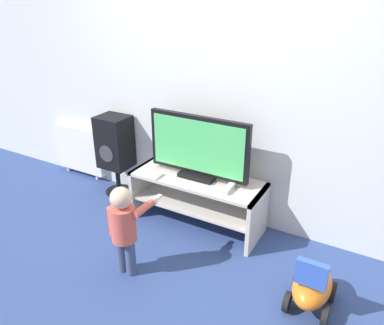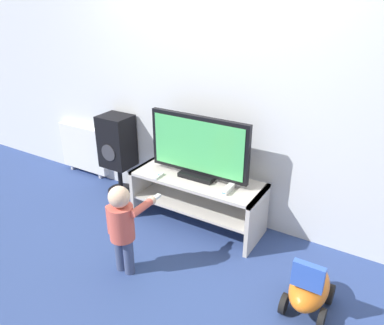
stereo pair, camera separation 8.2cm
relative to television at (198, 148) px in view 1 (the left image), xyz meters
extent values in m
plane|color=navy|center=(0.00, -0.26, -0.80)|extent=(16.00, 16.00, 0.00)
cube|color=silver|center=(0.00, 0.29, 0.50)|extent=(10.00, 0.06, 2.60)
cube|color=beige|center=(0.00, -0.02, -0.31)|extent=(1.26, 0.47, 0.03)
cube|color=beige|center=(0.00, -0.02, -0.57)|extent=(1.22, 0.43, 0.02)
cube|color=beige|center=(-0.61, -0.02, -0.54)|extent=(0.04, 0.47, 0.50)
cube|color=beige|center=(0.61, -0.02, -0.54)|extent=(0.04, 0.47, 0.50)
cube|color=black|center=(0.00, 0.00, -0.27)|extent=(0.34, 0.20, 0.04)
cube|color=black|center=(0.00, 0.00, 0.03)|extent=(0.98, 0.05, 0.55)
cube|color=#4CBF66|center=(0.00, -0.03, 0.03)|extent=(0.91, 0.01, 0.48)
cube|color=white|center=(0.36, -0.11, -0.27)|extent=(0.05, 0.17, 0.04)
cube|color=#3F8CE5|center=(0.36, -0.19, -0.27)|extent=(0.03, 0.00, 0.01)
cube|color=white|center=(-0.31, -0.19, -0.28)|extent=(0.04, 0.13, 0.02)
cylinder|color=#337FD8|center=(-0.31, -0.19, -0.27)|extent=(0.01, 0.01, 0.00)
cylinder|color=#3F4C72|center=(-0.20, -0.91, -0.64)|extent=(0.08, 0.08, 0.32)
cylinder|color=#3F4C72|center=(-0.11, -0.91, -0.64)|extent=(0.08, 0.08, 0.32)
cylinder|color=#D1594C|center=(-0.16, -0.91, -0.33)|extent=(0.20, 0.20, 0.29)
sphere|color=beige|center=(-0.16, -0.91, -0.11)|extent=(0.17, 0.17, 0.17)
cylinder|color=#D1594C|center=(-0.27, -0.91, -0.35)|extent=(0.06, 0.06, 0.24)
cylinder|color=#D1594C|center=(-0.04, -0.79, -0.22)|extent=(0.06, 0.24, 0.06)
sphere|color=beige|center=(-0.04, -0.67, -0.22)|extent=(0.07, 0.07, 0.07)
cube|color=white|center=(-0.04, -0.63, -0.22)|extent=(0.03, 0.13, 0.02)
cylinder|color=black|center=(-1.08, 0.10, -0.79)|extent=(0.30, 0.30, 0.02)
cylinder|color=black|center=(-1.08, 0.10, -0.63)|extent=(0.05, 0.05, 0.33)
cube|color=black|center=(-1.08, 0.10, -0.18)|extent=(0.33, 0.29, 0.57)
cylinder|color=#38383D|center=(-1.08, -0.05, -0.27)|extent=(0.18, 0.01, 0.18)
ellipsoid|color=orange|center=(1.22, -0.53, -0.62)|extent=(0.26, 0.47, 0.21)
cube|color=blue|center=(1.22, -0.66, -0.42)|extent=(0.21, 0.05, 0.19)
cylinder|color=black|center=(1.09, -0.40, -0.72)|extent=(0.04, 0.15, 0.15)
cylinder|color=black|center=(1.35, -0.40, -0.72)|extent=(0.04, 0.15, 0.15)
cylinder|color=black|center=(1.09, -0.66, -0.72)|extent=(0.04, 0.15, 0.15)
cylinder|color=black|center=(1.35, -0.66, -0.72)|extent=(0.04, 0.15, 0.15)
cube|color=white|center=(-1.75, 0.22, -0.46)|extent=(0.69, 0.08, 0.56)
cube|color=silver|center=(-1.99, 0.22, -0.77)|extent=(0.03, 0.05, 0.06)
cube|color=silver|center=(-1.51, 0.22, -0.77)|extent=(0.03, 0.05, 0.06)
camera|label=1|loc=(1.49, -2.74, 1.28)|focal=35.00mm
camera|label=2|loc=(1.56, -2.70, 1.28)|focal=35.00mm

